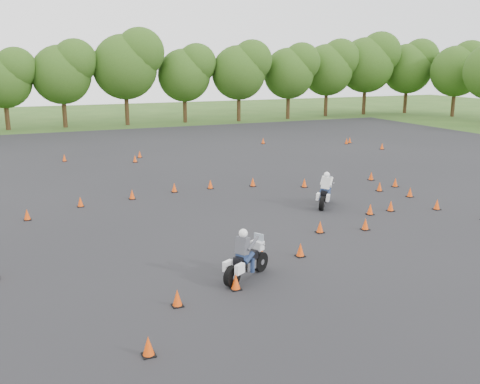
% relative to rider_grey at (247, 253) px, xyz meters
% --- Properties ---
extents(ground, '(140.00, 140.00, 0.00)m').
position_rel_rider_grey_xyz_m(ground, '(2.25, 1.78, -0.81)').
color(ground, '#2D5119').
rests_on(ground, ground).
extents(asphalt_pad, '(62.00, 62.00, 0.00)m').
position_rel_rider_grey_xyz_m(asphalt_pad, '(2.25, 7.78, -0.81)').
color(asphalt_pad, black).
rests_on(asphalt_pad, ground).
extents(treeline, '(86.93, 32.10, 10.50)m').
position_rel_rider_grey_xyz_m(treeline, '(4.67, 36.76, 3.75)').
color(treeline, '#2A4B15').
rests_on(treeline, ground).
extents(traffic_cones, '(36.99, 33.34, 0.45)m').
position_rel_rider_grey_xyz_m(traffic_cones, '(2.19, 7.38, -0.58)').
color(traffic_cones, '#E64509').
rests_on(traffic_cones, asphalt_pad).
extents(rider_grey, '(2.13, 1.63, 1.62)m').
position_rel_rider_grey_xyz_m(rider_grey, '(0.00, 0.00, 0.00)').
color(rider_grey, '#45464D').
rests_on(rider_grey, ground).
extents(rider_white, '(1.85, 2.04, 1.63)m').
position_rel_rider_grey_xyz_m(rider_white, '(6.63, 6.31, 0.01)').
color(rider_white, silver).
rests_on(rider_white, ground).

